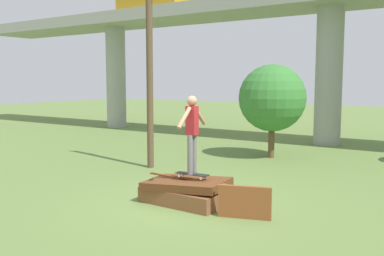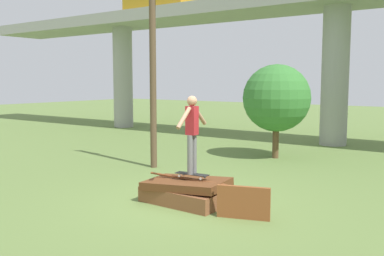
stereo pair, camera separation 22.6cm
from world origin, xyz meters
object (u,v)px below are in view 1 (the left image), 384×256
tree_behind_right (272,98)px  skater (192,129)px  utility_pole (150,64)px  skateboard (192,174)px

tree_behind_right → skater: bearing=-82.6°
utility_pole → skater: bearing=-37.8°
skateboard → tree_behind_right: bearing=97.4°
utility_pole → tree_behind_right: 4.53m
skateboard → utility_pole: utility_pole is taller
tree_behind_right → utility_pole: bearing=-123.3°
skateboard → tree_behind_right: 6.38m
skateboard → utility_pole: bearing=142.2°
skateboard → skater: 1.01m
skateboard → utility_pole: size_ratio=0.13×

